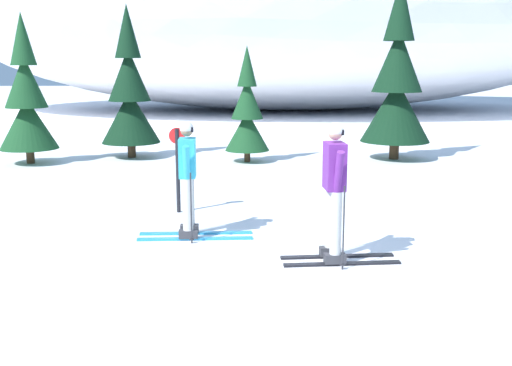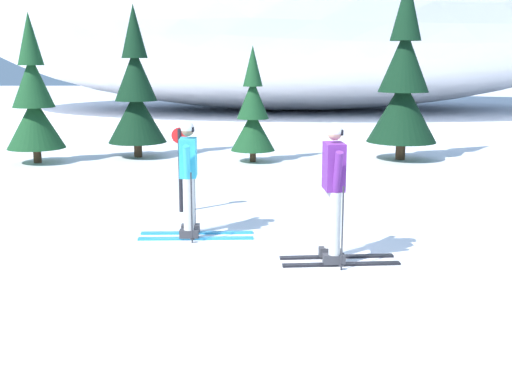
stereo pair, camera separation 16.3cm
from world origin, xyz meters
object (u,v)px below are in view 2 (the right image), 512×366
(skier_cyan_jacket, at_px, (189,178))
(pine_tree_center_left, at_px, (136,94))
(skier_purple_jacket, at_px, (334,190))
(pine_tree_far_left, at_px, (34,101))
(pine_tree_center_right, at_px, (253,114))
(pine_tree_far_right, at_px, (403,85))
(trail_marker_post, at_px, (180,165))

(skier_cyan_jacket, distance_m, pine_tree_center_left, 8.29)
(skier_purple_jacket, xyz_separation_m, pine_tree_far_left, (-6.53, 8.32, 0.63))
(pine_tree_center_left, xyz_separation_m, pine_tree_center_right, (3.17, -0.89, -0.46))
(skier_purple_jacket, xyz_separation_m, pine_tree_far_right, (3.13, 8.61, 1.03))
(pine_tree_center_left, bearing_deg, pine_tree_far_right, -4.98)
(pine_tree_center_right, xyz_separation_m, trail_marker_post, (-1.39, -5.51, -0.42))
(skier_purple_jacket, relative_size, pine_tree_far_right, 0.39)
(skier_cyan_jacket, height_order, pine_tree_far_right, pine_tree_far_right)
(pine_tree_far_right, bearing_deg, trail_marker_post, -133.05)
(skier_purple_jacket, xyz_separation_m, pine_tree_center_right, (-0.88, 8.35, 0.29))
(pine_tree_far_left, xyz_separation_m, pine_tree_far_right, (9.66, 0.28, 0.40))
(pine_tree_far_right, xyz_separation_m, trail_marker_post, (-5.39, -5.77, -1.16))
(pine_tree_center_left, bearing_deg, skier_cyan_jacket, -75.48)
(pine_tree_far_left, relative_size, trail_marker_post, 2.57)
(skier_purple_jacket, height_order, trail_marker_post, skier_purple_jacket)
(skier_purple_jacket, xyz_separation_m, trail_marker_post, (-2.26, 2.84, -0.13))
(pine_tree_center_left, bearing_deg, pine_tree_center_right, -15.63)
(pine_tree_far_right, distance_m, trail_marker_post, 7.98)
(skier_purple_jacket, relative_size, pine_tree_center_left, 0.45)
(skier_purple_jacket, bearing_deg, trail_marker_post, 128.60)
(skier_purple_jacket, bearing_deg, skier_cyan_jacket, 147.73)
(trail_marker_post, bearing_deg, skier_purple_jacket, -51.40)
(pine_tree_far_right, bearing_deg, skier_cyan_jacket, -124.77)
(pine_tree_center_left, height_order, trail_marker_post, pine_tree_center_left)
(pine_tree_far_left, bearing_deg, skier_purple_jacket, -51.88)
(skier_purple_jacket, bearing_deg, pine_tree_center_right, 95.99)
(skier_purple_jacket, height_order, pine_tree_far_left, pine_tree_far_left)
(skier_purple_jacket, relative_size, trail_marker_post, 1.24)
(pine_tree_center_right, bearing_deg, pine_tree_far_right, 3.74)
(skier_cyan_jacket, relative_size, skier_purple_jacket, 0.95)
(trail_marker_post, bearing_deg, pine_tree_center_left, 105.57)
(pine_tree_far_right, relative_size, trail_marker_post, 3.21)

